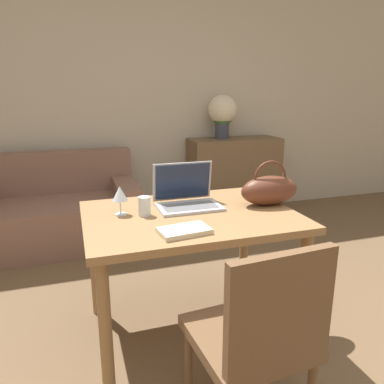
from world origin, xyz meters
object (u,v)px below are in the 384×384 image
at_px(chair, 259,334).
at_px(flower_vase, 222,113).
at_px(drinking_glass, 144,206).
at_px(wine_glass, 120,194).
at_px(handbag, 269,190).
at_px(laptop, 186,195).
at_px(couch, 56,213).

bearing_deg(chair, flower_vase, 66.20).
distance_m(chair, drinking_glass, 0.90).
height_order(drinking_glass, wine_glass, wine_glass).
xyz_separation_m(drinking_glass, handbag, (0.74, -0.03, 0.04)).
relative_size(wine_glass, handbag, 0.45).
height_order(laptop, drinking_glass, laptop).
xyz_separation_m(chair, flower_vase, (0.96, 2.72, 0.66)).
bearing_deg(laptop, chair, -89.49).
xyz_separation_m(handbag, flower_vase, (0.49, 1.94, 0.32)).
relative_size(laptop, drinking_glass, 3.46).
bearing_deg(handbag, drinking_glass, 177.62).
xyz_separation_m(couch, flower_vase, (1.77, 0.28, 0.87)).
bearing_deg(wine_glass, laptop, 7.85).
relative_size(chair, flower_vase, 1.88).
distance_m(wine_glass, flower_vase, 2.32).
distance_m(couch, drinking_glass, 1.79).
bearing_deg(flower_vase, wine_glass, -126.04).
xyz_separation_m(couch, laptop, (0.80, -1.53, 0.52)).
bearing_deg(flower_vase, couch, -171.05).
distance_m(chair, laptop, 0.96).
xyz_separation_m(chair, laptop, (-0.01, 0.91, 0.31)).
relative_size(couch, handbag, 4.19).
bearing_deg(laptop, flower_vase, 61.91).
bearing_deg(wine_glass, handbag, -5.36).
xyz_separation_m(chair, wine_glass, (-0.40, 0.86, 0.36)).
relative_size(chair, couch, 0.59).
relative_size(chair, handbag, 2.49).
bearing_deg(drinking_glass, handbag, -2.38).
bearing_deg(handbag, laptop, 164.05).
relative_size(couch, laptop, 4.13).
bearing_deg(chair, wine_glass, 110.37).
bearing_deg(laptop, handbag, -15.95).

